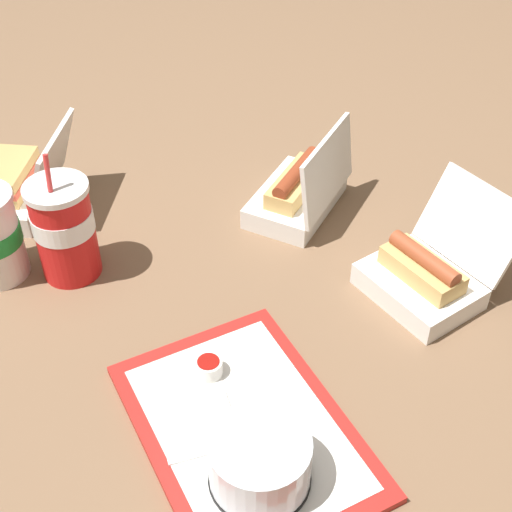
{
  "coord_description": "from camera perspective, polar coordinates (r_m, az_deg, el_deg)",
  "views": [
    {
      "loc": [
        0.78,
        -0.4,
        0.8
      ],
      "look_at": [
        0.02,
        0.04,
        0.05
      ],
      "focal_mm": 50.0,
      "sensor_mm": 36.0,
      "label": 1
    }
  ],
  "objects": [
    {
      "name": "cake_container",
      "position": [
        0.9,
        0.29,
        -16.19
      ],
      "size": [
        0.13,
        0.13,
        0.07
      ],
      "color": "black",
      "rests_on": "food_tray"
    },
    {
      "name": "napkin_stack",
      "position": [
        0.98,
        -4.71,
        -13.28
      ],
      "size": [
        0.12,
        0.12,
        0.0
      ],
      "primitive_type": "cube",
      "rotation": [
        0.0,
        0.0,
        -0.21
      ],
      "color": "white",
      "rests_on": "food_tray"
    },
    {
      "name": "food_tray",
      "position": [
        0.98,
        -0.91,
        -13.7
      ],
      "size": [
        0.38,
        0.28,
        0.01
      ],
      "color": "red",
      "rests_on": "ground_plane"
    },
    {
      "name": "ground_plane",
      "position": [
        1.19,
        -1.97,
        -1.82
      ],
      "size": [
        3.2,
        3.2,
        0.0
      ],
      "primitive_type": "plane",
      "color": "brown"
    },
    {
      "name": "ketchup_cup",
      "position": [
        1.02,
        -3.81,
        -8.83
      ],
      "size": [
        0.04,
        0.04,
        0.02
      ],
      "color": "white",
      "rests_on": "food_tray"
    },
    {
      "name": "plastic_fork",
      "position": [
        1.01,
        0.57,
        -10.72
      ],
      "size": [
        0.11,
        0.01,
        0.0
      ],
      "primitive_type": "cube",
      "rotation": [
        0.0,
        0.0,
        0.01
      ],
      "color": "white",
      "rests_on": "food_tray"
    },
    {
      "name": "clamshell_sandwich_front",
      "position": [
        1.4,
        -18.62,
        5.3
      ],
      "size": [
        0.25,
        0.25,
        0.16
      ],
      "color": "white",
      "rests_on": "ground_plane"
    },
    {
      "name": "clamshell_hotdog_back",
      "position": [
        1.32,
        3.51,
        5.19
      ],
      "size": [
        0.22,
        0.24,
        0.17
      ],
      "color": "white",
      "rests_on": "ground_plane"
    },
    {
      "name": "soda_cup_front",
      "position": [
        1.19,
        -15.09,
        2.16
      ],
      "size": [
        0.1,
        0.1,
        0.23
      ],
      "color": "red",
      "rests_on": "ground_plane"
    },
    {
      "name": "clamshell_hotdog_left",
      "position": [
        1.17,
        13.46,
        -1.39
      ],
      "size": [
        0.19,
        0.22,
        0.16
      ],
      "color": "white",
      "rests_on": "ground_plane"
    }
  ]
}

